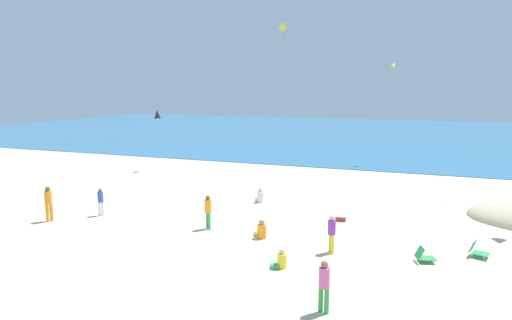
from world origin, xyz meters
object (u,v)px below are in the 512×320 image
object	(u,v)px
person_1	(208,210)
kite_lime	(394,65)
person_6	(324,283)
person_3	(101,200)
person_0	(260,197)
kite_yellow	(283,29)
person_4	(49,201)
beach_chair_near_camera	(477,250)
cooler_box	(341,218)
person_5	(261,231)
kite_black	(157,114)
beach_chair_far_right	(424,256)
person_7	(281,261)
person_2	(332,231)

from	to	relation	value
person_1	kite_lime	xyz separation A→B (m)	(6.36, 21.45, 7.29)
person_6	person_3	bearing A→B (deg)	-109.36
person_0	kite_yellow	xyz separation A→B (m)	(0.21, 3.31, 9.41)
person_6	person_4	bearing A→B (deg)	-100.76
kite_yellow	beach_chair_near_camera	bearing A→B (deg)	-38.37
cooler_box	person_5	bearing A→B (deg)	-126.84
person_5	kite_lime	xyz separation A→B (m)	(3.72, 21.74, 7.88)
kite_black	beach_chair_far_right	bearing A→B (deg)	-32.99
beach_chair_near_camera	person_6	distance (m)	7.65
beach_chair_near_camera	kite_yellow	world-z (taller)	kite_yellow
beach_chair_far_right	person_4	xyz separation A→B (m)	(-16.65, -0.92, 0.73)
person_0	kite_yellow	bearing A→B (deg)	-45.55
person_7	kite_black	size ratio (longest dim) A/B	0.62
person_3	person_7	size ratio (longest dim) A/B	1.94
person_2	kite_lime	xyz separation A→B (m)	(0.62, 22.41, 7.32)
person_3	kite_black	xyz separation A→B (m)	(-4.28, 11.80, 3.51)
person_5	kite_black	distance (m)	18.13
person_3	person_7	xyz separation A→B (m)	(10.31, -3.06, -0.54)
cooler_box	beach_chair_far_right	bearing A→B (deg)	-47.33
person_4	kite_yellow	xyz separation A→B (m)	(8.35, 10.21, 8.74)
person_5	person_6	xyz separation A→B (m)	(3.78, -5.30, 0.58)
person_5	person_7	bearing A→B (deg)	163.45
person_2	person_5	xyz separation A→B (m)	(-3.10, 0.67, -0.56)
person_7	kite_yellow	world-z (taller)	kite_yellow
beach_chair_far_right	kite_lime	size ratio (longest dim) A/B	0.58
person_0	person_4	bearing A→B (deg)	88.27
person_1	kite_black	distance (m)	16.01
person_2	kite_black	size ratio (longest dim) A/B	1.30
kite_yellow	person_6	bearing A→B (deg)	-68.27
person_7	kite_lime	xyz separation A→B (m)	(1.99, 24.47, 7.92)
cooler_box	person_6	xyz separation A→B (m)	(1.06, -8.92, 0.76)
person_2	kite_yellow	xyz separation A→B (m)	(-4.98, 9.57, 8.86)
person_6	person_7	size ratio (longest dim) A/B	2.15
person_7	person_5	bearing A→B (deg)	-89.85
person_1	person_4	bearing A→B (deg)	140.81
person_1	kite_yellow	distance (m)	12.35
person_1	person_4	world-z (taller)	person_4
person_0	person_6	distance (m)	12.38
kite_black	cooler_box	bearing A→B (deg)	-28.62
person_0	kite_yellow	world-z (taller)	kite_yellow
person_5	person_0	bearing A→B (deg)	-28.33
beach_chair_near_camera	person_4	xyz separation A→B (m)	(-18.52, -2.16, 0.71)
kite_yellow	kite_lime	size ratio (longest dim) A/B	1.19
beach_chair_near_camera	person_1	world-z (taller)	person_1
person_3	kite_yellow	world-z (taller)	kite_yellow
kite_black	kite_yellow	bearing A→B (deg)	-16.38
beach_chair_near_camera	kite_black	distance (m)	24.31
beach_chair_far_right	person_7	xyz separation A→B (m)	(-4.70, -2.34, 0.02)
person_6	beach_chair_far_right	bearing A→B (deg)	156.80
person_1	person_5	world-z (taller)	person_1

